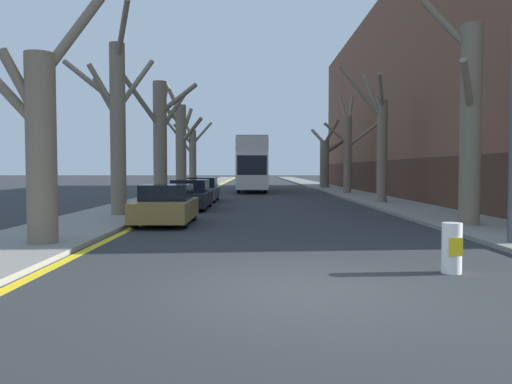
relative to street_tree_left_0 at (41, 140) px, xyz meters
The scene contains 20 objects.
ground_plane 7.84m from the street_tree_left_0, 36.31° to the right, with size 300.00×300.00×0.00m, color #2B2D30.
sidewalk_left 45.70m from the street_tree_left_0, 90.79° to the left, with size 3.30×120.00×0.12m, color gray.
sidewalk_right 47.38m from the street_tree_left_0, 74.62° to the left, with size 3.30×120.00×0.12m, color gray.
building_facade_right 31.44m from the street_tree_left_0, 51.92° to the left, with size 10.08×47.54×14.21m.
kerb_line_stripe 45.71m from the street_tree_left_0, 88.50° to the left, with size 0.24×120.00×0.01m, color yellow.
street_tree_left_0 is the anchor object (origin of this frame).
street_tree_left_1 7.74m from the street_tree_left_0, 91.85° to the left, with size 3.43×3.95×8.07m.
street_tree_left_2 15.78m from the street_tree_left_0, 90.07° to the left, with size 3.79×4.32×6.85m.
street_tree_left_3 23.61m from the street_tree_left_0, 90.16° to the left, with size 3.52×2.87×7.95m.
street_tree_left_4 30.65m from the street_tree_left_0, 90.25° to the left, with size 3.80×2.80×6.27m.
street_tree_right_0 12.74m from the street_tree_left_0, 18.31° to the left, with size 1.84×2.50×7.52m.
street_tree_right_1 19.35m from the street_tree_left_0, 51.53° to the left, with size 2.64×3.13×7.61m.
street_tree_right_2 28.19m from the street_tree_left_0, 64.28° to the left, with size 4.11×3.94×8.26m.
street_tree_right_3 39.18m from the street_tree_left_0, 71.67° to the left, with size 4.03×4.40×6.71m.
double_decker_bus 31.42m from the street_tree_left_0, 80.79° to the left, with size 2.50×11.73×4.48m.
parked_car_0 5.94m from the street_tree_left_0, 68.19° to the left, with size 1.83×3.91×1.37m.
parked_car_1 12.12m from the street_tree_left_0, 79.96° to the left, with size 1.83×4.56×1.40m.
parked_car_2 17.75m from the street_tree_left_0, 83.22° to the left, with size 1.81×4.44×1.41m.
lamp_post 11.50m from the street_tree_left_0, ahead, with size 1.40×0.20×8.56m.
traffic_bollard 9.50m from the street_tree_left_0, 19.21° to the right, with size 0.36×0.37×0.93m.
Camera 1 is at (-0.85, -7.69, 1.90)m, focal length 35.00 mm.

